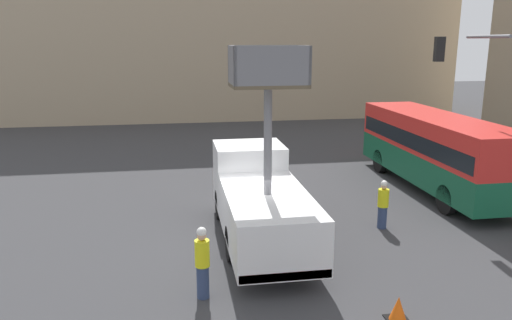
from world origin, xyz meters
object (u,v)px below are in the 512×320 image
(city_bus, at_px, (435,147))
(road_worker_directing, at_px, (383,205))
(traffic_light_pole, at_px, (497,91))
(road_worker_near_truck, at_px, (202,262))
(traffic_cone_far_side, at_px, (398,310))
(utility_truck, at_px, (260,197))

(city_bus, distance_m, road_worker_directing, 5.95)
(traffic_light_pole, xyz_separation_m, road_worker_directing, (-4.89, -1.40, -3.77))
(road_worker_near_truck, relative_size, traffic_cone_far_side, 3.15)
(city_bus, xyz_separation_m, traffic_cone_far_side, (-6.20, -9.90, -1.66))
(city_bus, distance_m, traffic_cone_far_side, 11.80)
(city_bus, xyz_separation_m, road_worker_directing, (-4.14, -4.14, -1.07))
(road_worker_directing, bearing_deg, traffic_cone_far_side, 82.60)
(utility_truck, xyz_separation_m, city_bus, (8.61, 4.54, 0.44))
(utility_truck, relative_size, road_worker_directing, 4.21)
(utility_truck, distance_m, road_worker_directing, 4.53)
(road_worker_directing, bearing_deg, road_worker_near_truck, 43.03)
(city_bus, bearing_deg, road_worker_directing, 116.61)
(utility_truck, height_order, road_worker_directing, utility_truck)
(traffic_light_pole, bearing_deg, road_worker_near_truck, -155.15)
(utility_truck, xyz_separation_m, traffic_cone_far_side, (2.41, -5.36, -1.21))
(road_worker_near_truck, distance_m, road_worker_directing, 7.63)
(utility_truck, relative_size, city_bus, 0.72)
(traffic_light_pole, distance_m, traffic_cone_far_side, 10.88)
(road_worker_directing, height_order, traffic_cone_far_side, road_worker_directing)
(utility_truck, bearing_deg, traffic_cone_far_side, -65.75)
(city_bus, xyz_separation_m, road_worker_near_truck, (-10.69, -8.04, -0.96))
(road_worker_directing, bearing_deg, utility_truck, 17.37)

